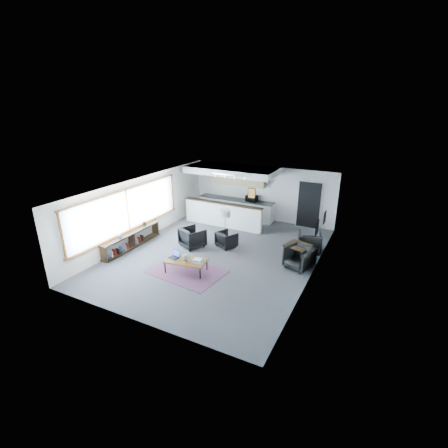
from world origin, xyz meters
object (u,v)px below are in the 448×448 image
at_px(armchair_right, 227,239).
at_px(book_stack, 198,261).
at_px(microwave, 251,198).
at_px(armchair_left, 192,237).
at_px(laptop, 175,255).
at_px(floor_lamp, 225,215).
at_px(dining_chair_far, 310,243).
at_px(ceramic_pot, 186,257).
at_px(dining_chair_near, 299,258).
at_px(coffee_table, 186,261).
at_px(dining_table, 298,246).

bearing_deg(armchair_right, book_stack, 117.24).
bearing_deg(microwave, armchair_left, -97.98).
distance_m(laptop, floor_lamp, 2.77).
height_order(armchair_left, microwave, microwave).
height_order(dining_chair_far, microwave, microwave).
bearing_deg(ceramic_pot, armchair_right, 83.84).
height_order(armchair_left, floor_lamp, floor_lamp).
bearing_deg(microwave, dining_chair_far, -30.78).
relative_size(floor_lamp, dining_chair_near, 2.02).
xyz_separation_m(armchair_left, dining_chair_far, (4.22, 1.66, -0.07)).
relative_size(dining_chair_near, dining_chair_far, 1.00).
height_order(laptop, armchair_right, armchair_right).
height_order(coffee_table, book_stack, book_stack).
relative_size(book_stack, dining_table, 0.36).
relative_size(ceramic_pot, armchair_left, 0.28).
bearing_deg(laptop, floor_lamp, 90.13).
bearing_deg(floor_lamp, dining_chair_near, -10.90).
xyz_separation_m(book_stack, armchair_left, (-1.35, 1.78, -0.06)).
distance_m(armchair_right, floor_lamp, 0.95).
bearing_deg(armchair_left, book_stack, 151.55).
xyz_separation_m(laptop, armchair_right, (0.74, 2.43, -0.17)).
relative_size(armchair_left, microwave, 1.63).
xyz_separation_m(dining_table, dining_chair_near, (0.18, -0.40, -0.25)).
xyz_separation_m(dining_chair_far, microwave, (-3.39, 2.33, 0.74)).
xyz_separation_m(armchair_right, dining_chair_near, (3.01, -0.44, 0.01)).
bearing_deg(laptop, armchair_right, 85.90).
distance_m(book_stack, floor_lamp, 2.67).
bearing_deg(coffee_table, floor_lamp, 77.34).
relative_size(coffee_table, laptop, 3.71).
bearing_deg(dining_table, armchair_left, -172.18).
distance_m(coffee_table, floor_lamp, 2.75).
relative_size(coffee_table, floor_lamp, 1.00).
relative_size(ceramic_pot, floor_lamp, 0.16).
height_order(coffee_table, dining_chair_near, dining_chair_near).
distance_m(coffee_table, ceramic_pot, 0.16).
height_order(laptop, floor_lamp, floor_lamp).
bearing_deg(coffee_table, book_stack, -0.05).
height_order(armchair_right, floor_lamp, floor_lamp).
bearing_deg(coffee_table, armchair_right, 73.55).
bearing_deg(dining_chair_near, laptop, -130.10).
bearing_deg(armchair_left, dining_table, -147.79).
distance_m(armchair_left, microwave, 4.14).
distance_m(coffee_table, microwave, 5.88).
xyz_separation_m(coffee_table, armchair_right, (0.30, 2.44, -0.06)).
bearing_deg(laptop, dining_table, 46.65).
distance_m(laptop, dining_chair_far, 5.13).
bearing_deg(book_stack, dining_chair_far, 50.08).
bearing_deg(laptop, dining_chair_near, 40.78).
xyz_separation_m(laptop, dining_table, (3.57, 2.39, 0.10)).
bearing_deg(book_stack, dining_table, 40.86).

